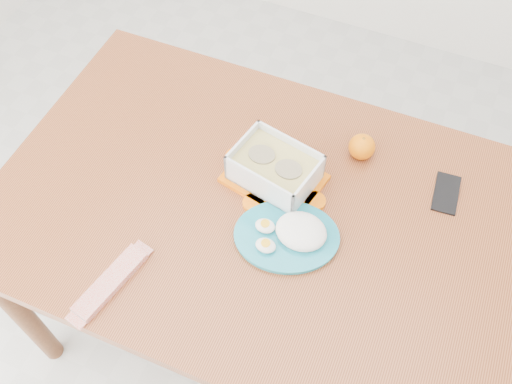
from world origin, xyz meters
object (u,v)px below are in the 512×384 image
at_px(rice_plate, 291,234).
at_px(smartphone, 446,193).
at_px(food_container, 275,169).
at_px(dining_table, 256,224).
at_px(orange_fruit, 362,147).

distance_m(rice_plate, smartphone, 0.42).
relative_size(food_container, smartphone, 2.18).
xyz_separation_m(dining_table, food_container, (0.01, 0.09, 0.14)).
height_order(dining_table, orange_fruit, orange_fruit).
distance_m(orange_fruit, rice_plate, 0.32).
xyz_separation_m(food_container, smartphone, (0.42, 0.13, -0.05)).
distance_m(food_container, smartphone, 0.44).
xyz_separation_m(rice_plate, smartphone, (0.31, 0.28, -0.02)).
height_order(food_container, orange_fruit, food_container).
height_order(dining_table, food_container, food_container).
distance_m(food_container, orange_fruit, 0.24).
bearing_deg(rice_plate, smartphone, 22.30).
bearing_deg(dining_table, orange_fruit, 52.69).
bearing_deg(food_container, dining_table, -86.07).
height_order(dining_table, smartphone, smartphone).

